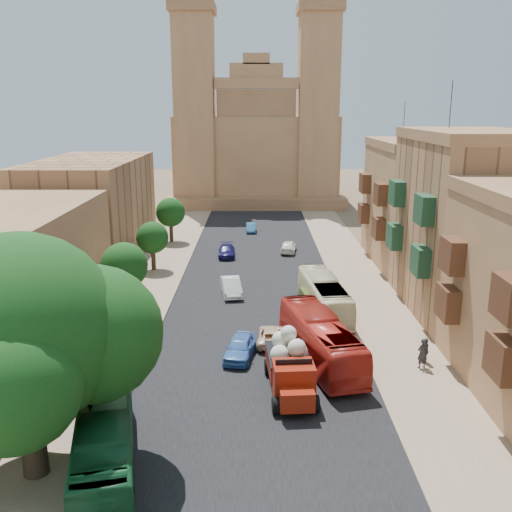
{
  "coord_description": "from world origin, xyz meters",
  "views": [
    {
      "loc": [
        0.04,
        -17.53,
        15.37
      ],
      "look_at": [
        0.0,
        26.0,
        4.0
      ],
      "focal_mm": 40.0,
      "sensor_mm": 36.0,
      "label": 1
    }
  ],
  "objects_px": {
    "street_tree_c": "(152,238)",
    "car_dkblue": "(227,251)",
    "street_tree_d": "(171,212)",
    "pedestrian_c": "(425,350)",
    "car_blue_a": "(240,347)",
    "car_white_b": "(288,247)",
    "car_white_a": "(231,286)",
    "street_tree_a": "(76,336)",
    "red_truck": "(290,366)",
    "bus_cream_east": "(324,296)",
    "car_cream": "(272,336)",
    "pedestrian_a": "(422,353)",
    "olive_pickup": "(316,306)",
    "bus_red_east": "(320,339)",
    "car_blue_b": "(251,228)",
    "bus_green_north": "(105,443)",
    "street_tree_b": "(124,266)",
    "ficus_tree": "(24,338)",
    "church": "(256,144)"
  },
  "relations": [
    {
      "from": "street_tree_c",
      "to": "car_dkblue",
      "type": "xyz_separation_m",
      "value": [
        6.87,
        5.04,
        -2.59
      ]
    },
    {
      "from": "street_tree_d",
      "to": "pedestrian_c",
      "type": "xyz_separation_m",
      "value": [
        20.49,
        -32.94,
        -2.69
      ]
    },
    {
      "from": "car_blue_a",
      "to": "street_tree_d",
      "type": "bearing_deg",
      "value": 115.48
    },
    {
      "from": "car_white_b",
      "to": "pedestrian_c",
      "type": "bearing_deg",
      "value": 112.07
    },
    {
      "from": "car_white_a",
      "to": "street_tree_a",
      "type": "bearing_deg",
      "value": -124.49
    },
    {
      "from": "red_truck",
      "to": "bus_cream_east",
      "type": "height_order",
      "value": "red_truck"
    },
    {
      "from": "bus_cream_east",
      "to": "car_white_a",
      "type": "bearing_deg",
      "value": -37.52
    },
    {
      "from": "car_cream",
      "to": "pedestrian_a",
      "type": "height_order",
      "value": "pedestrian_a"
    },
    {
      "from": "olive_pickup",
      "to": "bus_red_east",
      "type": "height_order",
      "value": "bus_red_east"
    },
    {
      "from": "red_truck",
      "to": "car_blue_b",
      "type": "distance_m",
      "value": 42.34
    },
    {
      "from": "street_tree_d",
      "to": "bus_green_north",
      "type": "distance_m",
      "value": 44.05
    },
    {
      "from": "car_blue_b",
      "to": "car_white_b",
      "type": "bearing_deg",
      "value": -69.89
    },
    {
      "from": "street_tree_b",
      "to": "car_white_b",
      "type": "distance_m",
      "value": 23.47
    },
    {
      "from": "bus_red_east",
      "to": "car_white_b",
      "type": "relative_size",
      "value": 2.72
    },
    {
      "from": "ficus_tree",
      "to": "olive_pickup",
      "type": "height_order",
      "value": "ficus_tree"
    },
    {
      "from": "street_tree_d",
      "to": "car_white_b",
      "type": "distance_m",
      "value": 14.73
    },
    {
      "from": "bus_red_east",
      "to": "car_white_a",
      "type": "bearing_deg",
      "value": -77.78
    },
    {
      "from": "street_tree_a",
      "to": "pedestrian_c",
      "type": "relative_size",
      "value": 2.8
    },
    {
      "from": "street_tree_d",
      "to": "olive_pickup",
      "type": "xyz_separation_m",
      "value": [
        14.58,
        -24.78,
        -2.68
      ]
    },
    {
      "from": "street_tree_a",
      "to": "street_tree_b",
      "type": "distance_m",
      "value": 12.02
    },
    {
      "from": "olive_pickup",
      "to": "bus_cream_east",
      "type": "height_order",
      "value": "bus_cream_east"
    },
    {
      "from": "car_cream",
      "to": "pedestrian_c",
      "type": "relative_size",
      "value": 2.39
    },
    {
      "from": "ficus_tree",
      "to": "car_blue_b",
      "type": "distance_m",
      "value": 50.64
    },
    {
      "from": "car_white_a",
      "to": "bus_green_north",
      "type": "bearing_deg",
      "value": -109.03
    },
    {
      "from": "ficus_tree",
      "to": "car_cream",
      "type": "xyz_separation_m",
      "value": [
        10.46,
        14.07,
        -5.76
      ]
    },
    {
      "from": "church",
      "to": "pedestrian_a",
      "type": "relative_size",
      "value": 18.98
    },
    {
      "from": "car_dkblue",
      "to": "pedestrian_c",
      "type": "height_order",
      "value": "pedestrian_c"
    },
    {
      "from": "car_cream",
      "to": "pedestrian_c",
      "type": "height_order",
      "value": "pedestrian_c"
    },
    {
      "from": "street_tree_d",
      "to": "car_blue_a",
      "type": "distance_m",
      "value": 33.53
    },
    {
      "from": "car_white_b",
      "to": "olive_pickup",
      "type": "bearing_deg",
      "value": 101.1
    },
    {
      "from": "street_tree_b",
      "to": "car_blue_a",
      "type": "distance_m",
      "value": 12.53
    },
    {
      "from": "olive_pickup",
      "to": "pedestrian_c",
      "type": "bearing_deg",
      "value": -54.11
    },
    {
      "from": "bus_red_east",
      "to": "car_cream",
      "type": "height_order",
      "value": "bus_red_east"
    },
    {
      "from": "car_cream",
      "to": "car_blue_b",
      "type": "distance_m",
      "value": 35.52
    },
    {
      "from": "church",
      "to": "pedestrian_a",
      "type": "height_order",
      "value": "church"
    },
    {
      "from": "street_tree_b",
      "to": "olive_pickup",
      "type": "xyz_separation_m",
      "value": [
        14.58,
        -0.78,
        -2.89
      ]
    },
    {
      "from": "street_tree_c",
      "to": "car_blue_b",
      "type": "distance_m",
      "value": 20.05
    },
    {
      "from": "ficus_tree",
      "to": "pedestrian_c",
      "type": "bearing_deg",
      "value": 29.07
    },
    {
      "from": "street_tree_c",
      "to": "car_white_b",
      "type": "distance_m",
      "value": 15.41
    },
    {
      "from": "church",
      "to": "car_blue_b",
      "type": "distance_m",
      "value": 26.62
    },
    {
      "from": "street_tree_d",
      "to": "car_blue_a",
      "type": "xyz_separation_m",
      "value": [
        9.0,
        -32.18,
        -2.81
      ]
    },
    {
      "from": "church",
      "to": "car_white_b",
      "type": "xyz_separation_m",
      "value": [
        3.53,
        -35.69,
        -8.86
      ]
    },
    {
      "from": "car_white_a",
      "to": "car_dkblue",
      "type": "bearing_deg",
      "value": 85.89
    },
    {
      "from": "ficus_tree",
      "to": "street_tree_d",
      "type": "xyz_separation_m",
      "value": [
        -0.59,
        43.99,
        -2.79
      ]
    },
    {
      "from": "street_tree_c",
      "to": "bus_cream_east",
      "type": "distance_m",
      "value": 19.55
    },
    {
      "from": "street_tree_d",
      "to": "pedestrian_a",
      "type": "distance_m",
      "value": 39.29
    },
    {
      "from": "street_tree_d",
      "to": "bus_red_east",
      "type": "bearing_deg",
      "value": -66.81
    },
    {
      "from": "red_truck",
      "to": "bus_cream_east",
      "type": "bearing_deg",
      "value": 75.24
    },
    {
      "from": "bus_red_east",
      "to": "car_blue_b",
      "type": "bearing_deg",
      "value": -95.85
    },
    {
      "from": "church",
      "to": "car_blue_a",
      "type": "relative_size",
      "value": 8.92
    }
  ]
}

